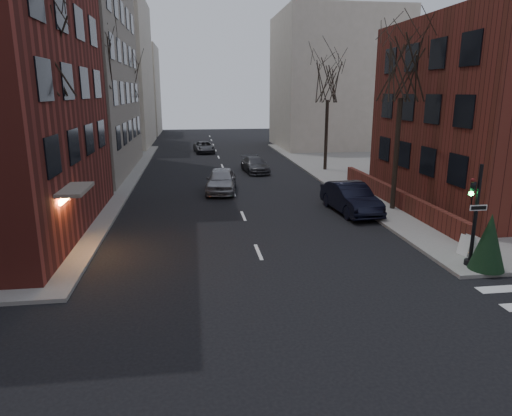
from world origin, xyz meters
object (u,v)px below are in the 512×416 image
Objects in this scene: tree_right_a at (403,68)px; streetlamp_near at (100,135)px; tree_right_b at (328,82)px; parked_sedan at (351,198)px; tree_left_a at (38,49)px; sandwich_board at (468,245)px; tree_left_b at (96,58)px; evergreen_shrub at (489,242)px; streetlamp_far at (137,117)px; car_lane_gray at (255,165)px; car_lane_silver at (221,180)px; car_lane_far at (204,147)px; traffic_signal at (473,222)px; tree_left_c at (126,78)px.

tree_right_a is 17.87m from streetlamp_near.
parked_sedan is at bearing -100.46° from tree_right_b.
tree_right_a is at bearing 12.80° from tree_left_a.
tree_left_a reaches higher than sandwich_board.
tree_right_b is 23.03m from sandwich_board.
tree_left_b is 6.18m from streetlamp_near.
streetlamp_near is (0.60, -4.00, -4.68)m from tree_left_b.
streetlamp_far is at bearing 116.29° from evergreen_shrub.
tree_right_a reaches higher than car_lane_gray.
parked_sedan is 9.62m from car_lane_silver.
streetlamp_near is at bearing 159.08° from parked_sedan.
car_lane_silver is at bearing 131.59° from parked_sedan.
car_lane_gray is at bearing 99.23° from parked_sedan.
car_lane_far is at bearing 89.63° from sandwich_board.
streetlamp_far is at bearing 131.12° from car_lane_gray.
tree_right_b is at bearing 45.27° from car_lane_silver.
tree_left_b is 11.47m from car_lane_silver.
car_lane_silver reaches higher than car_lane_gray.
streetlamp_far reaches higher than traffic_signal.
streetlamp_near reaches higher than car_lane_silver.
tree_left_c reaches higher than car_lane_silver.
sandwich_board is at bearing -90.67° from tree_right_b.
tree_left_c is at bearing 118.57° from evergreen_shrub.
evergreen_shrub is at bearing -52.92° from car_lane_silver.
tree_right_a is at bearing 87.30° from evergreen_shrub.
tree_left_a is at bearing 162.22° from evergreen_shrub.
tree_left_b reaches higher than tree_left_c.
parked_sedan is at bearing -59.13° from streetlamp_far.
tree_left_b reaches higher than car_lane_silver.
evergreen_shrub reaches higher than car_lane_silver.
car_lane_gray is 24.31m from evergreen_shrub.
parked_sedan is at bearing -80.43° from car_lane_far.
sandwich_board is at bearing -12.78° from tree_left_a.
streetlamp_far reaches higher than evergreen_shrub.
streetlamp_far is (-16.14, 33.01, 2.33)m from traffic_signal.
traffic_signal is 0.92m from evergreen_shrub.
sandwich_board is (17.34, -29.94, -7.44)m from tree_left_c.
tree_right_b is at bearing -7.32° from car_lane_gray.
tree_left_c is 1.00× the size of tree_right_a.
parked_sedan is at bearing 102.88° from evergreen_shrub.
tree_right_a is 14.01m from tree_right_b.
tree_right_b is at bearing 45.64° from tree_left_a.
parked_sedan is 29.12m from car_lane_far.
tree_right_a reaches higher than tree_right_b.
streetlamp_far is at bearing 125.31° from tree_right_a.
tree_left_b is at bearing -158.13° from car_lane_gray.
tree_left_a is 1.06× the size of tree_left_c.
tree_left_c is 19.34m from tree_right_b.
tree_right_b is at bearing -24.44° from tree_left_c.
parked_sedan is (-2.60, -0.09, -7.17)m from tree_right_a.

